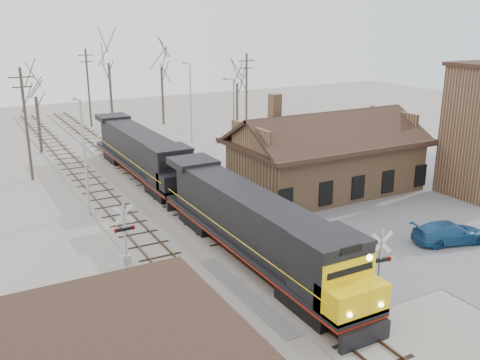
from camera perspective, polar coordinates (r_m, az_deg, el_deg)
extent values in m
plane|color=#A29D92|center=(28.85, 4.41, -11.02)|extent=(140.00, 140.00, 0.00)
cube|color=slate|center=(28.84, 4.41, -11.00)|extent=(60.00, 9.00, 0.03)
cube|color=slate|center=(43.02, 21.90, -2.60)|extent=(22.00, 26.00, 0.03)
cube|color=#A29D92|center=(41.14, -7.05, -2.27)|extent=(3.40, 90.00, 0.12)
cube|color=#473323|center=(40.86, -7.99, -2.28)|extent=(0.08, 90.00, 0.14)
cube|color=#473323|center=(41.35, -6.13, -1.97)|extent=(0.08, 90.00, 0.14)
cube|color=#A29D92|center=(39.81, -13.07, -3.26)|extent=(3.40, 90.00, 0.12)
cube|color=#473323|center=(39.61, -14.08, -3.27)|extent=(0.08, 90.00, 0.14)
cube|color=#473323|center=(39.96, -12.09, -2.95)|extent=(0.08, 90.00, 0.14)
cube|color=#8E6A49|center=(43.81, 9.09, 1.49)|extent=(14.00, 8.00, 4.00)
cube|color=black|center=(43.30, 9.22, 4.17)|extent=(15.20, 9.20, 0.30)
cube|color=black|center=(41.35, 11.23, 4.89)|extent=(15.00, 4.71, 2.66)
cube|color=black|center=(44.89, 7.48, 6.00)|extent=(15.00, 4.71, 2.66)
cube|color=#8E6A49|center=(41.72, 3.73, 7.65)|extent=(0.80, 0.80, 2.20)
cube|color=black|center=(26.43, 8.13, -12.67)|extent=(2.37, 3.80, 0.95)
cube|color=black|center=(36.04, -3.66, -4.21)|extent=(2.37, 3.80, 0.95)
cube|color=black|center=(30.68, 1.27, -6.54)|extent=(2.85, 18.99, 0.33)
cube|color=maroon|center=(30.77, 1.27, -6.89)|extent=(2.87, 18.99, 0.11)
cube|color=black|center=(31.10, 0.19, -3.29)|extent=(2.47, 13.77, 2.66)
cube|color=black|center=(24.80, 9.54, -9.00)|extent=(2.85, 2.66, 2.66)
cube|color=yellow|center=(24.08, 11.86, -12.14)|extent=(2.85, 1.71, 1.33)
cube|color=black|center=(24.20, 13.16, -16.00)|extent=(2.66, 0.25, 0.95)
cylinder|color=#FFF2CC|center=(22.51, 13.65, -8.05)|extent=(0.27, 0.10, 0.27)
cube|color=black|center=(42.27, -7.81, -1.11)|extent=(2.37, 3.80, 0.95)
cube|color=black|center=(53.56, -12.61, 2.49)|extent=(2.37, 3.80, 0.95)
cube|color=black|center=(47.65, -10.54, 1.78)|extent=(2.85, 18.99, 0.33)
cube|color=maroon|center=(47.70, -10.53, 1.54)|extent=(2.87, 18.99, 0.11)
cube|color=black|center=(48.39, -11.08, 3.78)|extent=(2.47, 13.77, 2.66)
cube|color=black|center=(40.86, -7.49, 1.54)|extent=(2.85, 2.66, 2.66)
cube|color=black|center=(39.64, -6.59, -0.13)|extent=(2.85, 1.71, 1.33)
cube|color=black|center=(39.25, -5.99, -2.47)|extent=(2.66, 0.25, 0.95)
cylinder|color=#A5A8AD|center=(26.01, 14.62, -9.56)|extent=(0.15, 0.15, 4.28)
cube|color=silver|center=(25.39, 14.87, -6.53)|extent=(1.11, 0.23, 1.12)
cube|color=silver|center=(25.39, 14.87, -6.53)|extent=(1.11, 0.23, 1.12)
cube|color=black|center=(25.74, 14.72, -8.28)|extent=(0.97, 0.31, 0.16)
cylinder|color=#B20C0C|center=(25.49, 13.81, -8.46)|extent=(0.27, 0.12, 0.26)
cylinder|color=#B20C0C|center=(25.99, 15.62, -8.09)|extent=(0.27, 0.12, 0.26)
cube|color=#A5A8AD|center=(26.55, 14.43, -11.84)|extent=(0.43, 0.32, 0.53)
cylinder|color=#A5A8AD|center=(29.46, -12.14, -6.27)|extent=(0.15, 0.15, 4.17)
cube|color=silver|center=(28.93, -12.31, -3.61)|extent=(1.09, 0.07, 1.09)
cube|color=silver|center=(28.93, -12.31, -3.61)|extent=(1.09, 0.07, 1.09)
cube|color=black|center=(29.22, -12.21, -5.14)|extent=(0.94, 0.17, 0.16)
cylinder|color=#B20C0C|center=(29.36, -11.34, -4.98)|extent=(0.25, 0.09, 0.25)
cylinder|color=#B20C0C|center=(29.10, -13.09, -5.30)|extent=(0.25, 0.09, 0.25)
cube|color=#A5A8AD|center=(29.92, -12.00, -8.29)|extent=(0.42, 0.31, 0.52)
imported|color=navy|center=(35.84, 21.44, -5.26)|extent=(5.04, 3.12, 1.36)
cylinder|color=#A5A8AD|center=(38.49, -16.20, 2.16)|extent=(0.18, 0.18, 8.27)
cylinder|color=#A5A8AD|center=(38.58, -17.01, 8.26)|extent=(0.12, 1.80, 0.12)
cube|color=#A5A8AD|center=(39.37, -17.25, 8.25)|extent=(0.25, 0.50, 0.12)
cylinder|color=#A5A8AD|center=(48.67, -0.67, 5.87)|extent=(0.18, 0.18, 8.33)
cylinder|color=#A5A8AD|center=(48.84, -1.19, 10.74)|extent=(0.12, 1.80, 0.12)
cube|color=#A5A8AD|center=(49.56, -1.63, 10.71)|extent=(0.25, 0.50, 0.12)
cylinder|color=#A5A8AD|center=(59.82, -5.26, 8.13)|extent=(0.18, 0.18, 8.83)
cylinder|color=#A5A8AD|center=(60.14, -5.73, 12.30)|extent=(0.12, 1.80, 0.12)
cube|color=#A5A8AD|center=(60.88, -6.03, 12.26)|extent=(0.25, 0.50, 0.12)
cylinder|color=#382D23|center=(48.67, -21.82, 5.43)|extent=(0.24, 0.24, 9.62)
cube|color=#382D23|center=(48.11, -22.34, 10.11)|extent=(2.00, 0.10, 0.10)
cube|color=#382D23|center=(48.20, -22.24, 9.16)|extent=(1.60, 0.10, 0.10)
cylinder|color=#382D23|center=(70.50, -15.85, 9.33)|extent=(0.24, 0.24, 9.88)
cube|color=#382D23|center=(70.11, -16.12, 12.68)|extent=(2.00, 0.10, 0.10)
cube|color=#382D23|center=(70.17, -16.07, 12.03)|extent=(1.60, 0.10, 0.10)
cylinder|color=#382D23|center=(61.29, 0.69, 8.82)|extent=(0.24, 0.24, 9.71)
cube|color=#382D23|center=(60.85, 0.71, 12.60)|extent=(2.00, 0.10, 0.10)
cube|color=#382D23|center=(60.92, 0.70, 11.85)|extent=(1.60, 0.10, 0.10)
cylinder|color=#382D23|center=(59.02, -20.66, 5.52)|extent=(0.32, 0.32, 5.84)
cylinder|color=#382D23|center=(69.61, -13.59, 8.68)|extent=(0.32, 0.32, 8.15)
cylinder|color=#382D23|center=(71.07, -8.26, 8.84)|extent=(0.32, 0.32, 7.42)
cylinder|color=#382D23|center=(71.36, -0.31, 8.19)|extent=(0.32, 0.32, 5.30)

